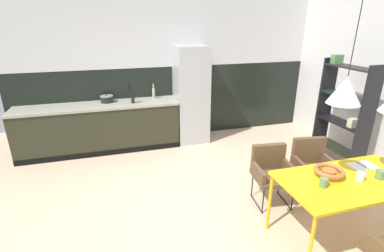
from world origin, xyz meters
TOP-DOWN VIEW (x-y plane):
  - ground_plane at (0.00, 0.00)m, footprint 7.94×7.94m
  - back_wall_splashback_dark at (0.00, 2.83)m, footprint 6.11×0.12m
  - back_wall_panel_upper at (0.00, 2.83)m, footprint 6.11×0.12m
  - kitchen_counter at (-1.47, 2.47)m, footprint 2.91×0.63m
  - refrigerator_column at (0.30, 2.47)m, footprint 0.61×0.60m
  - dining_table at (1.14, -0.72)m, footprint 1.52×0.79m
  - armchair_far_side at (1.35, 0.13)m, footprint 0.55×0.54m
  - armchair_by_stool at (0.74, 0.15)m, footprint 0.53×0.52m
  - fruit_bowl at (0.95, -0.59)m, footprint 0.32×0.32m
  - open_book at (1.47, -0.53)m, footprint 0.30×0.19m
  - mug_tall_blue at (1.20, -0.77)m, footprint 0.12×0.08m
  - mug_white_ceramic at (1.43, -0.79)m, footprint 0.13×0.08m
  - mug_dark_espresso at (0.75, -0.76)m, footprint 0.12×0.08m
  - cooking_pot at (-1.29, 2.59)m, footprint 0.23×0.23m
  - bottle_wine_green at (-0.84, 2.40)m, footprint 0.06×0.06m
  - bottle_spice_small at (-0.41, 2.65)m, footprint 0.06×0.06m
  - open_shelf_unit at (2.46, 0.85)m, footprint 0.30×0.93m
  - pendant_lamp_over_table_near at (0.84, -0.72)m, footprint 0.30×0.30m

SIDE VIEW (x-z plane):
  - ground_plane at x=0.00m, z-range 0.00..0.00m
  - kitchen_counter at x=-1.47m, z-range 0.00..0.89m
  - armchair_by_stool at x=0.74m, z-range 0.10..0.87m
  - armchair_far_side at x=1.35m, z-range 0.10..0.91m
  - dining_table at x=1.14m, z-range 0.33..1.08m
  - back_wall_splashback_dark at x=0.00m, z-range 0.00..1.47m
  - open_book at x=1.47m, z-range 0.75..0.77m
  - mug_dark_espresso at x=0.75m, z-range 0.76..0.85m
  - mug_tall_blue at x=1.20m, z-range 0.76..0.85m
  - mug_white_ceramic at x=1.43m, z-range 0.76..0.86m
  - fruit_bowl at x=0.95m, z-range 0.77..0.85m
  - open_shelf_unit at x=2.46m, z-range 0.04..1.82m
  - refrigerator_column at x=0.30m, z-range 0.00..1.88m
  - cooking_pot at x=-1.29m, z-range 0.88..1.03m
  - bottle_spice_small at x=-0.41m, z-range 0.86..1.14m
  - bottle_wine_green at x=-0.84m, z-range 0.86..1.15m
  - pendant_lamp_over_table_near at x=0.84m, z-range 1.09..2.37m
  - back_wall_panel_upper at x=0.00m, z-range 1.47..2.93m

